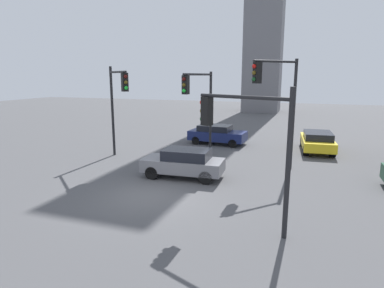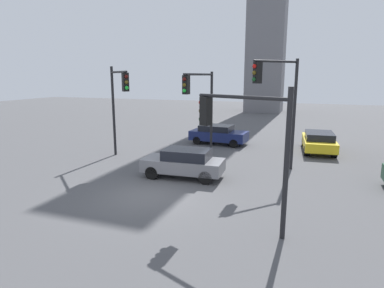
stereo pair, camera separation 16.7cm
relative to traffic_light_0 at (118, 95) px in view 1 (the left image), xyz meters
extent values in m
plane|color=#4C4C4F|center=(4.48, -5.04, -3.84)|extent=(104.36, 104.36, 0.00)
cylinder|color=black|center=(-0.97, 0.86, -1.08)|extent=(0.16, 0.16, 5.51)
cylinder|color=black|center=(0.12, -0.10, 1.32)|extent=(2.26, 2.02, 0.12)
cube|color=black|center=(1.02, -0.90, 0.77)|extent=(0.45, 0.45, 1.00)
sphere|color=#4C0F0C|center=(1.17, -1.03, 1.07)|extent=(0.20, 0.20, 0.20)
sphere|color=#594714|center=(1.17, -1.03, 0.77)|extent=(0.20, 0.20, 0.20)
sphere|color=green|center=(1.17, -1.03, 0.47)|extent=(0.20, 0.20, 0.20)
cylinder|color=black|center=(4.73, 3.08, -1.24)|extent=(0.16, 0.16, 5.20)
cylinder|color=black|center=(4.47, 1.36, 1.19)|extent=(0.63, 3.46, 0.12)
cube|color=black|center=(4.25, -0.12, 0.64)|extent=(0.36, 0.36, 1.00)
sphere|color=#4C0F0C|center=(4.22, -0.32, 0.94)|extent=(0.20, 0.20, 0.20)
sphere|color=#594714|center=(4.22, -0.32, 0.64)|extent=(0.20, 0.20, 0.20)
sphere|color=green|center=(4.22, -0.32, 0.34)|extent=(0.20, 0.20, 0.20)
cylinder|color=black|center=(10.01, -6.92, -1.52)|extent=(0.16, 0.16, 4.65)
cylinder|color=black|center=(8.44, -6.26, 0.44)|extent=(3.18, 1.42, 0.12)
cube|color=black|center=(7.11, -5.71, -0.11)|extent=(0.42, 0.42, 1.00)
sphere|color=red|center=(6.92, -5.63, 0.19)|extent=(0.20, 0.20, 0.20)
sphere|color=#594714|center=(6.92, -5.63, -0.11)|extent=(0.20, 0.20, 0.20)
sphere|color=#14471E|center=(6.92, -5.63, -0.41)|extent=(0.20, 0.20, 0.20)
cylinder|color=black|center=(9.79, 1.22, -0.94)|extent=(0.16, 0.16, 5.80)
cylinder|color=black|center=(8.85, 0.20, 1.80)|extent=(1.96, 2.11, 0.12)
cube|color=black|center=(8.08, -0.63, 1.25)|extent=(0.45, 0.45, 1.00)
sphere|color=red|center=(7.95, -0.78, 1.55)|extent=(0.20, 0.20, 0.20)
sphere|color=#594714|center=(7.95, -0.78, 1.25)|extent=(0.20, 0.20, 0.20)
sphere|color=#14471E|center=(7.95, -0.78, 0.95)|extent=(0.20, 0.20, 0.20)
cube|color=slate|center=(4.83, -2.13, -3.21)|extent=(4.04, 1.88, 0.61)
cube|color=black|center=(5.03, -2.12, -2.68)|extent=(2.29, 1.59, 0.54)
cylinder|color=black|center=(3.52, -2.89, -3.52)|extent=(0.66, 0.33, 0.64)
cylinder|color=black|center=(3.45, -1.51, -3.52)|extent=(0.66, 0.33, 0.64)
cylinder|color=black|center=(6.21, -2.76, -3.52)|extent=(0.66, 0.33, 0.64)
cylinder|color=black|center=(6.14, -1.38, -3.52)|extent=(0.66, 0.33, 0.64)
cube|color=yellow|center=(11.24, 6.21, -3.23)|extent=(2.23, 4.49, 0.58)
cube|color=black|center=(11.26, 5.99, -2.74)|extent=(1.86, 2.56, 0.48)
cylinder|color=black|center=(10.35, 7.63, -3.52)|extent=(0.39, 0.66, 0.64)
cylinder|color=black|center=(11.93, 7.74, -3.52)|extent=(0.39, 0.66, 0.64)
cylinder|color=black|center=(10.56, 4.67, -3.52)|extent=(0.39, 0.66, 0.64)
cylinder|color=black|center=(12.14, 4.78, -3.52)|extent=(0.39, 0.66, 0.64)
cube|color=navy|center=(4.36, 6.35, -3.20)|extent=(4.22, 2.11, 0.67)
cube|color=black|center=(4.15, 6.36, -2.67)|extent=(2.40, 1.77, 0.47)
cylinder|color=black|center=(5.80, 7.01, -3.54)|extent=(0.62, 0.37, 0.60)
cylinder|color=black|center=(5.70, 5.51, -3.54)|extent=(0.62, 0.37, 0.60)
cylinder|color=black|center=(3.01, 7.20, -3.54)|extent=(0.62, 0.37, 0.60)
cylinder|color=black|center=(2.91, 5.69, -3.54)|extent=(0.62, 0.37, 0.60)
camera|label=1|loc=(10.39, -16.76, 1.10)|focal=30.70mm
camera|label=2|loc=(10.55, -16.71, 1.10)|focal=30.70mm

